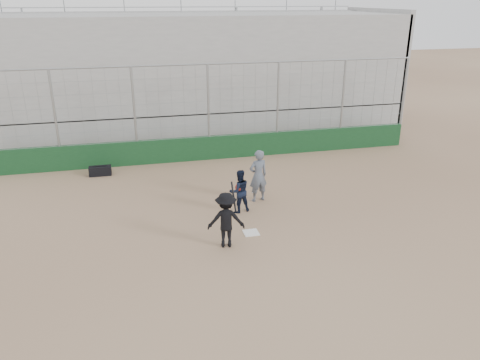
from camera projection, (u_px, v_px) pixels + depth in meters
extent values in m
plane|color=brown|center=(251.00, 233.00, 13.79)|extent=(90.00, 90.00, 0.00)
cube|color=white|center=(251.00, 233.00, 13.78)|extent=(0.44, 0.44, 0.02)
cube|color=#11361A|center=(209.00, 148.00, 19.94)|extent=(18.00, 0.25, 1.00)
cylinder|color=gray|center=(209.00, 113.00, 19.40)|extent=(0.10, 0.10, 4.00)
cylinder|color=gray|center=(403.00, 103.00, 21.35)|extent=(0.10, 0.10, 4.00)
cylinder|color=gray|center=(207.00, 64.00, 18.67)|extent=(18.00, 0.07, 0.07)
cube|color=#949494|center=(193.00, 114.00, 24.32)|extent=(20.00, 6.70, 1.60)
cube|color=#949494|center=(191.00, 57.00, 23.26)|extent=(20.00, 6.70, 4.20)
cube|color=#949494|center=(372.00, 67.00, 25.72)|extent=(0.25, 6.70, 6.10)
imported|color=black|center=(226.00, 220.00, 12.81)|extent=(1.11, 0.75, 1.59)
cylinder|color=black|center=(234.00, 197.00, 12.78)|extent=(0.07, 0.57, 0.71)
imported|color=black|center=(239.00, 199.00, 14.98)|extent=(0.80, 0.68, 0.94)
sphere|color=maroon|center=(239.00, 187.00, 14.84)|extent=(0.28, 0.28, 0.28)
imported|color=#515A67|center=(258.00, 178.00, 15.71)|extent=(0.74, 0.56, 1.63)
cube|color=black|center=(100.00, 171.00, 18.21)|extent=(0.85, 0.37, 0.36)
cylinder|color=black|center=(100.00, 166.00, 18.13)|extent=(0.55, 0.04, 0.04)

